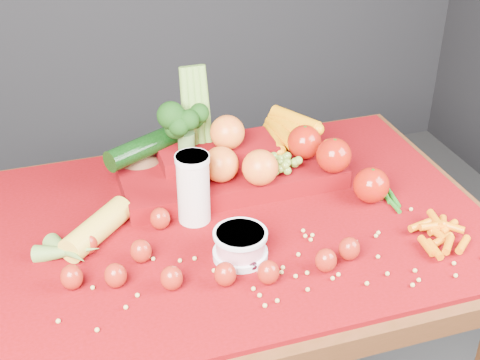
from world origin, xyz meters
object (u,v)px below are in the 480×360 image
object	(u,v)px
table	(243,257)
milk_glass	(193,186)
yogurt_bowl	(240,244)
produce_mound	(241,159)

from	to	relation	value
table	milk_glass	size ratio (longest dim) A/B	6.86
yogurt_bowl	table	bearing A→B (deg)	69.90
milk_glass	yogurt_bowl	size ratio (longest dim) A/B	1.43
table	produce_mound	bearing A→B (deg)	73.57
yogurt_bowl	produce_mound	distance (m)	0.29
produce_mound	milk_glass	bearing A→B (deg)	-140.44
yogurt_bowl	produce_mound	bearing A→B (deg)	71.87
produce_mound	table	bearing A→B (deg)	-106.43
table	milk_glass	bearing A→B (deg)	163.57
table	produce_mound	xyz separation A→B (m)	(0.04, 0.15, 0.17)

